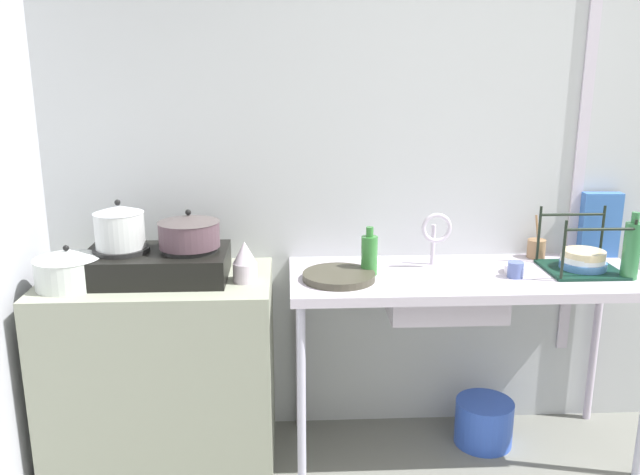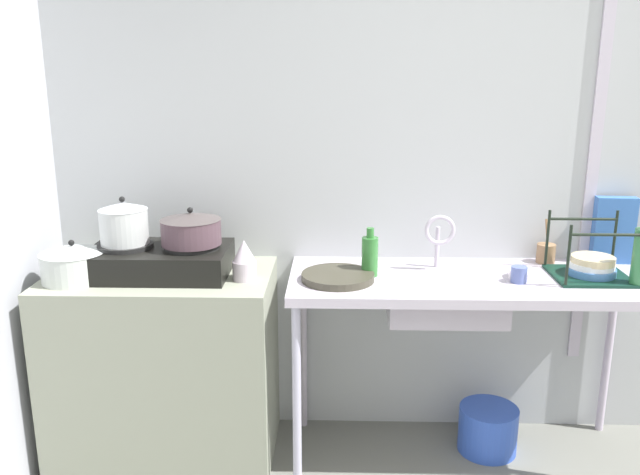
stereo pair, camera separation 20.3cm
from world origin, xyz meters
name	(u,v)px [view 1 (the left image)]	position (x,y,z in m)	size (l,w,h in m)	color
wall_back	(534,172)	(0.00, 1.76, 1.22)	(5.19, 0.10, 2.44)	#B0B4B6
wall_metal_strip	(582,146)	(0.19, 1.71, 1.34)	(0.05, 0.01, 1.95)	#BEB4C4
counter_concrete	(163,371)	(-1.68, 1.44, 0.42)	(0.94, 0.56, 0.84)	gray
counter_sink	(466,288)	(-0.37, 1.44, 0.77)	(1.50, 0.56, 0.84)	#BEB4C4
stove	(157,264)	(-1.67, 1.44, 0.90)	(0.58, 0.35, 0.13)	black
pot_on_left_burner	(119,226)	(-1.81, 1.44, 1.06)	(0.20, 0.20, 0.20)	silver
pot_on_right_burner	(189,231)	(-1.53, 1.44, 1.04)	(0.25, 0.25, 0.16)	#4F3941
pot_beside_stove	(68,269)	(-2.00, 1.35, 0.91)	(0.26, 0.26, 0.17)	silver
percolator	(245,262)	(-1.31, 1.38, 0.92)	(0.10, 0.10, 0.17)	silver
sink_basin	(444,295)	(-0.48, 1.40, 0.76)	(0.48, 0.29, 0.17)	#BEB4C4
faucet	(436,231)	(-0.50, 1.53, 1.00)	(0.13, 0.08, 0.24)	#BEB4C4
frying_pan	(339,276)	(-0.92, 1.38, 0.85)	(0.30, 0.30, 0.03)	#3B382C
dish_rack	(583,261)	(0.12, 1.45, 0.88)	(0.31, 0.29, 0.26)	black
cup_by_rack	(515,270)	(-0.19, 1.37, 0.87)	(0.07, 0.07, 0.07)	#5262A1
small_bowl_on_drainboard	(519,269)	(-0.16, 1.43, 0.86)	(0.12, 0.12, 0.04)	white
bottle_by_sink	(369,254)	(-0.79, 1.45, 0.93)	(0.07, 0.07, 0.20)	#2F7130
bottle_by_rack	(631,250)	(0.27, 1.34, 0.96)	(0.07, 0.07, 0.28)	#2E6F3D
cereal_box	(600,225)	(0.29, 1.67, 0.99)	(0.17, 0.06, 0.30)	#3767B7
utensil_jar	(536,248)	(0.00, 1.65, 0.88)	(0.08, 0.08, 0.20)	#916C4A
bucket_on_floor	(484,422)	(-0.24, 1.48, 0.10)	(0.26, 0.26, 0.21)	blue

